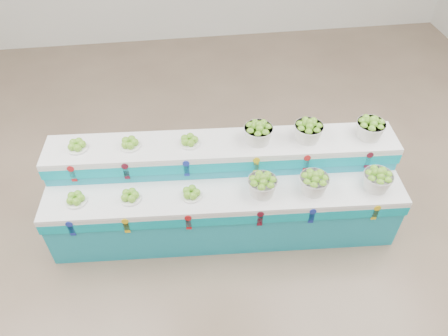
{
  "coord_description": "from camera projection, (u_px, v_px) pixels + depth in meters",
  "views": [
    {
      "loc": [
        -0.39,
        -2.74,
        3.87
      ],
      "look_at": [
        0.03,
        0.35,
        0.87
      ],
      "focal_mm": 33.7,
      "sensor_mm": 36.0,
      "label": 1
    }
  ],
  "objects": [
    {
      "name": "plate_upper_left",
      "position": [
        77.0,
        145.0,
        4.28
      ],
      "size": [
        0.24,
        0.24,
        0.1
      ],
      "primitive_type": "cylinder",
      "rotation": [
        0.0,
        0.0,
        -0.07
      ],
      "color": "white",
      "rests_on": "display_stand"
    },
    {
      "name": "plate_lower_left",
      "position": [
        75.0,
        198.0,
        4.16
      ],
      "size": [
        0.24,
        0.24,
        0.1
      ],
      "primitive_type": "cylinder",
      "rotation": [
        0.0,
        0.0,
        -0.07
      ],
      "color": "white",
      "rests_on": "display_stand"
    },
    {
      "name": "basket_upper_right",
      "position": [
        370.0,
        128.0,
        4.39
      ],
      "size": [
        0.32,
        0.32,
        0.23
      ],
      "primitive_type": null,
      "rotation": [
        0.0,
        0.0,
        -0.07
      ],
      "color": "silver",
      "rests_on": "display_stand"
    },
    {
      "name": "basket_lower_left",
      "position": [
        262.0,
        185.0,
        4.21
      ],
      "size": [
        0.32,
        0.32,
        0.23
      ],
      "primitive_type": null,
      "rotation": [
        0.0,
        0.0,
        -0.07
      ],
      "color": "silver",
      "rests_on": "display_stand"
    },
    {
      "name": "plate_upper_right",
      "position": [
        189.0,
        140.0,
        4.34
      ],
      "size": [
        0.24,
        0.24,
        0.1
      ],
      "primitive_type": "cylinder",
      "rotation": [
        0.0,
        0.0,
        -0.07
      ],
      "color": "white",
      "rests_on": "display_stand"
    },
    {
      "name": "basket_lower_mid",
      "position": [
        314.0,
        182.0,
        4.23
      ],
      "size": [
        0.32,
        0.32,
        0.23
      ],
      "primitive_type": null,
      "rotation": [
        0.0,
        0.0,
        -0.07
      ],
      "color": "silver",
      "rests_on": "display_stand"
    },
    {
      "name": "basket_lower_right",
      "position": [
        378.0,
        179.0,
        4.26
      ],
      "size": [
        0.32,
        0.32,
        0.23
      ],
      "primitive_type": null,
      "rotation": [
        0.0,
        0.0,
        -0.07
      ],
      "color": "silver",
      "rests_on": "display_stand"
    },
    {
      "name": "ground",
      "position": [
        225.0,
        246.0,
        4.68
      ],
      "size": [
        10.0,
        10.0,
        0.0
      ],
      "primitive_type": "plane",
      "color": "brown",
      "rests_on": "ground"
    },
    {
      "name": "plate_lower_right",
      "position": [
        191.0,
        193.0,
        4.22
      ],
      "size": [
        0.24,
        0.24,
        0.1
      ],
      "primitive_type": "cylinder",
      "rotation": [
        0.0,
        0.0,
        -0.07
      ],
      "color": "white",
      "rests_on": "display_stand"
    },
    {
      "name": "plate_upper_mid",
      "position": [
        130.0,
        143.0,
        4.31
      ],
      "size": [
        0.24,
        0.24,
        0.1
      ],
      "primitive_type": "cylinder",
      "rotation": [
        0.0,
        0.0,
        -0.07
      ],
      "color": "white",
      "rests_on": "display_stand"
    },
    {
      "name": "display_stand",
      "position": [
        224.0,
        192.0,
        4.58
      ],
      "size": [
        3.79,
        1.22,
        1.02
      ],
      "primitive_type": null,
      "rotation": [
        0.0,
        0.0,
        -0.07
      ],
      "color": "#1E9FBB",
      "rests_on": "ground"
    },
    {
      "name": "plate_lower_mid",
      "position": [
        130.0,
        196.0,
        4.19
      ],
      "size": [
        0.24,
        0.24,
        0.1
      ],
      "primitive_type": "cylinder",
      "rotation": [
        0.0,
        0.0,
        -0.07
      ],
      "color": "white",
      "rests_on": "display_stand"
    },
    {
      "name": "basket_upper_left",
      "position": [
        258.0,
        133.0,
        4.33
      ],
      "size": [
        0.32,
        0.32,
        0.23
      ],
      "primitive_type": null,
      "rotation": [
        0.0,
        0.0,
        -0.07
      ],
      "color": "silver",
      "rests_on": "display_stand"
    },
    {
      "name": "basket_upper_mid",
      "position": [
        308.0,
        130.0,
        4.36
      ],
      "size": [
        0.32,
        0.32,
        0.23
      ],
      "primitive_type": null,
      "rotation": [
        0.0,
        0.0,
        -0.07
      ],
      "color": "silver",
      "rests_on": "display_stand"
    }
  ]
}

